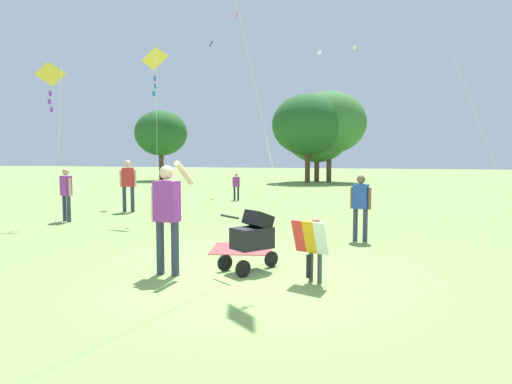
% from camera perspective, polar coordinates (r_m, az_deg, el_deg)
% --- Properties ---
extents(ground_plane, '(120.00, 120.00, 0.00)m').
position_cam_1_polar(ground_plane, '(7.58, -1.51, -10.41)').
color(ground_plane, '#75994C').
extents(treeline_distant, '(39.58, 7.96, 6.42)m').
position_cam_1_polar(treeline_distant, '(32.84, 19.10, 7.65)').
color(treeline_distant, brown).
rests_on(treeline_distant, ground).
extents(child_with_butterfly_kite, '(0.59, 0.46, 1.00)m').
position_cam_1_polar(child_with_butterfly_kite, '(7.23, 7.14, -6.24)').
color(child_with_butterfly_kite, '#4C4C51').
rests_on(child_with_butterfly_kite, ground).
extents(person_adult_flyer, '(0.61, 0.54, 1.87)m').
position_cam_1_polar(person_adult_flyer, '(7.70, -10.78, -2.08)').
color(person_adult_flyer, '#33384C').
rests_on(person_adult_flyer, ground).
extents(stroller, '(0.91, 1.04, 1.03)m').
position_cam_1_polar(stroller, '(7.91, -0.35, -5.28)').
color(stroller, black).
rests_on(stroller, ground).
extents(kite_orange_delta, '(2.01, 1.77, 4.62)m').
position_cam_1_polar(kite_orange_delta, '(14.71, -23.77, 12.41)').
color(kite_orange_delta, yellow).
rests_on(kite_orange_delta, ground).
extents(kite_blue_high, '(1.63, 2.40, 5.20)m').
position_cam_1_polar(kite_blue_high, '(14.58, -12.23, 15.01)').
color(kite_blue_high, yellow).
rests_on(kite_blue_high, ground).
extents(person_red_shirt, '(0.37, 0.20, 1.18)m').
position_cam_1_polar(person_red_shirt, '(20.04, -2.42, 0.96)').
color(person_red_shirt, '#232328').
rests_on(person_red_shirt, ground).
extents(person_sitting_far, '(0.47, 0.32, 1.56)m').
position_cam_1_polar(person_sitting_far, '(14.74, -22.17, 0.20)').
color(person_sitting_far, '#33384C').
rests_on(person_sitting_far, ground).
extents(person_couple_left, '(0.47, 0.28, 1.51)m').
position_cam_1_polar(person_couple_left, '(10.82, 12.65, -1.23)').
color(person_couple_left, '#33384C').
rests_on(person_couple_left, ground).
extents(person_kid_running, '(0.53, 0.36, 1.77)m').
position_cam_1_polar(person_kid_running, '(16.48, -15.35, 1.23)').
color(person_kid_running, '#33384C').
rests_on(person_kid_running, ground).
extents(picnic_blanket, '(1.46, 1.49, 0.02)m').
position_cam_1_polar(picnic_blanket, '(9.81, -1.72, -6.91)').
color(picnic_blanket, '#CC3D3D').
rests_on(picnic_blanket, ground).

